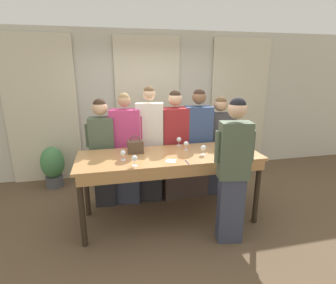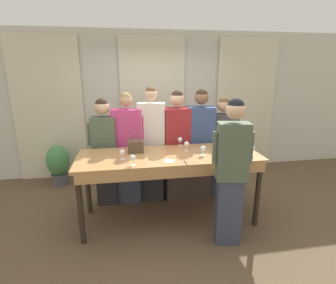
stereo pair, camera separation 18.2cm
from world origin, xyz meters
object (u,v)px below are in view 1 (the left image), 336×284
Objects in this scene: guest_striped_shirt at (175,146)px; wine_glass_front_mid at (231,140)px; wine_glass_back_left at (135,159)px; wine_glass_back_mid at (179,140)px; wine_glass_front_left at (203,148)px; guest_cream_sweater at (150,144)px; tasting_bar at (170,163)px; handbag at (135,147)px; potted_plant at (53,166)px; guest_beige_cap at (218,145)px; wine_glass_center_right at (186,144)px; wine_glass_center_left at (123,153)px; wine_glass_front_right at (251,147)px; host_pouring at (233,169)px; wine_glass_center_mid at (217,145)px; guest_navy_coat at (198,143)px; guest_pink_top at (126,149)px; guest_olive_jacket at (103,151)px; wine_bottle at (227,135)px.

wine_glass_front_mid is at bearing -30.66° from guest_striped_shirt.
wine_glass_back_mid is (0.73, 0.70, 0.00)m from wine_glass_back_left.
guest_cream_sweater reaches higher than wine_glass_front_left.
tasting_bar is 0.53m from handbag.
guest_beige_cap is at bearing -17.30° from potted_plant.
guest_beige_cap is at bearing 34.64° from wine_glass_center_right.
handbag is at bearing 55.66° from wine_glass_center_left.
wine_glass_front_right is (1.09, -0.19, 0.20)m from tasting_bar.
wine_glass_center_right is (-0.17, 0.25, 0.00)m from wine_glass_front_left.
host_pouring reaches higher than tasting_bar.
potted_plant is at bearing 148.87° from wine_glass_center_mid.
tasting_bar is 1.36× the size of guest_navy_coat.
wine_glass_front_left is 1.00× the size of wine_glass_front_mid.
wine_glass_back_left is (-1.19, -0.32, -0.00)m from wine_glass_center_mid.
guest_striped_shirt is at bearing 52.35° from wine_glass_back_left.
wine_glass_front_right is at bearing -27.53° from guest_pink_top.
guest_cream_sweater reaches higher than guest_beige_cap.
wine_glass_center_left is at bearing -69.51° from guest_olive_jacket.
wine_glass_front_mid is 1.00× the size of wine_glass_back_left.
wine_bottle is 0.17× the size of host_pouring.
wine_glass_front_left is 0.30m from wine_glass_center_right.
guest_cream_sweater reaches higher than host_pouring.
host_pouring is (-0.37, -1.27, 0.10)m from guest_beige_cap.
guest_olive_jacket is at bearing 134.92° from handbag.
potted_plant is at bearing 138.61° from host_pouring.
guest_striped_shirt is 0.99× the size of host_pouring.
guest_olive_jacket is at bearing 112.22° from wine_glass_back_left.
potted_plant is (-1.19, 1.59, -0.66)m from wine_glass_center_left.
guest_navy_coat reaches higher than wine_glass_front_left.
wine_glass_center_left reaches higher than potted_plant.
wine_glass_back_left is at bearing -62.78° from wine_glass_center_left.
wine_glass_front_right is 0.07× the size of guest_navy_coat.
guest_navy_coat reaches higher than wine_glass_back_mid.
wine_glass_front_left is 0.17× the size of potted_plant.
guest_striped_shirt is at bearing 0.00° from guest_cream_sweater.
host_pouring is (0.35, -0.78, -0.11)m from wine_glass_center_right.
wine_glass_center_right is at bearing -48.40° from guest_cream_sweater.
wine_glass_center_left is (-0.62, -0.06, 0.20)m from tasting_bar.
guest_navy_coat is (-0.06, 0.64, -0.15)m from wine_glass_center_mid.
wine_glass_back_left is 0.07× the size of host_pouring.
guest_olive_jacket is 1.51m from guest_navy_coat.
wine_glass_front_left is (0.44, -0.08, 0.20)m from tasting_bar.
guest_beige_cap is at bearing 64.39° from wine_glass_center_mid.
guest_striped_shirt is at bearing 89.30° from wine_glass_back_mid.
wine_glass_center_mid is (-0.40, 0.21, 0.00)m from wine_glass_front_right.
wine_glass_front_left is at bearing -156.75° from wine_glass_center_mid.
guest_pink_top is at bearing 152.47° from wine_glass_front_right.
guest_beige_cap is at bearing 18.68° from wine_glass_back_mid.
guest_striped_shirt is at bearing 106.83° from host_pouring.
guest_olive_jacket reaches higher than wine_glass_front_right.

